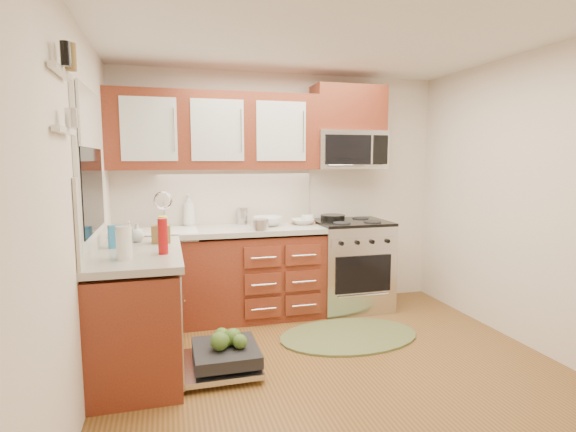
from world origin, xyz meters
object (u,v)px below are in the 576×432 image
object	(u,v)px
skillet	(333,217)
stock_pot	(259,225)
upper_cabinets	(216,131)
paper_towel_roll	(124,243)
rug	(349,336)
bowl_b	(268,221)
bowl_a	(303,222)
cutting_board	(303,223)
dishwasher	(221,359)
range	(351,264)
sink	(164,244)
microwave	(348,150)
cup	(308,220)

from	to	relation	value
skillet	stock_pot	distance (m)	0.97
upper_cabinets	paper_towel_roll	xyz separation A→B (m)	(-0.78, -1.35, -0.84)
rug	stock_pot	bearing A→B (deg)	141.82
paper_towel_roll	bowl_b	xyz separation A→B (m)	(1.28, 1.26, -0.07)
skillet	paper_towel_roll	size ratio (longest dim) A/B	1.16
rug	bowl_a	xyz separation A→B (m)	(-0.19, 0.82, 0.94)
cutting_board	bowl_b	world-z (taller)	bowl_b
stock_pot	dishwasher	bearing A→B (deg)	-118.23
range	stock_pot	xyz separation A→B (m)	(-1.05, -0.21, 0.50)
sink	cutting_board	distance (m)	1.44
sink	skillet	xyz separation A→B (m)	(1.78, 0.18, 0.17)
microwave	skillet	xyz separation A→B (m)	(-0.15, 0.05, -0.73)
cutting_board	stock_pot	bearing A→B (deg)	-148.85
upper_cabinets	skillet	size ratio (longest dim) A/B	7.75
cutting_board	dishwasher	bearing A→B (deg)	-129.76
bowl_a	upper_cabinets	bearing A→B (deg)	173.89
cup	stock_pot	bearing A→B (deg)	-157.04
bowl_a	dishwasher	bearing A→B (deg)	-130.53
dishwasher	rug	xyz separation A→B (m)	(1.20, 0.36, -0.09)
range	microwave	bearing A→B (deg)	90.00
cutting_board	cup	distance (m)	0.10
microwave	bowl_a	xyz separation A→B (m)	(-0.53, -0.07, -0.75)
skillet	cutting_board	bearing A→B (deg)	-172.03
sink	bowl_b	world-z (taller)	bowl_b
range	rug	size ratio (longest dim) A/B	0.74
stock_pot	bowl_a	distance (m)	0.58
dishwasher	bowl_b	distance (m)	1.60
cup	cutting_board	bearing A→B (deg)	102.51
dishwasher	microwave	bearing A→B (deg)	39.07
rug	bowl_a	bearing A→B (deg)	103.17
sink	stock_pot	bearing A→B (deg)	-12.75
range	cup	bearing A→B (deg)	176.44
dishwasher	stock_pot	bearing A→B (deg)	61.77
sink	cup	bearing A→B (deg)	1.57
upper_cabinets	rug	distance (m)	2.33
cutting_board	bowl_b	size ratio (longest dim) A/B	0.84
skillet	bowl_a	distance (m)	0.40
cutting_board	cup	size ratio (longest dim) A/B	1.93
paper_towel_roll	cup	distance (m)	2.11
rug	cup	bearing A→B (deg)	100.07
bowl_a	stock_pot	bearing A→B (deg)	-153.14
stock_pot	paper_towel_roll	xyz separation A→B (m)	(-1.14, -1.00, 0.06)
sink	bowl_a	world-z (taller)	bowl_a
bowl_a	bowl_b	distance (m)	0.38
skillet	bowl_b	distance (m)	0.76
upper_cabinets	dishwasher	bearing A→B (deg)	-96.04
stock_pot	cup	xyz separation A→B (m)	(0.57, 0.24, -0.00)
upper_cabinets	microwave	distance (m)	1.42
range	cup	world-z (taller)	cup
microwave	paper_towel_roll	distance (m)	2.64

